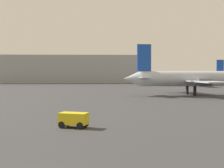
{
  "coord_description": "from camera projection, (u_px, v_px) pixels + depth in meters",
  "views": [
    {
      "loc": [
        2.61,
        -12.88,
        4.98
      ],
      "look_at": [
        5.96,
        51.18,
        2.31
      ],
      "focal_mm": 53.87,
      "sensor_mm": 36.0,
      "label": 1
    }
  ],
  "objects": [
    {
      "name": "terminal_building",
      "position": [
        66.0,
        69.0,
        135.91
      ],
      "size": [
        65.19,
        23.7,
        10.65
      ],
      "primitive_type": "cube",
      "color": "#999EA3",
      "rests_on": "ground_plane"
    },
    {
      "name": "baggage_cart",
      "position": [
        74.0,
        119.0,
        28.91
      ],
      "size": [
        2.7,
        2.06,
        1.3
      ],
      "rotation": [
        0.0,
        0.0,
        2.8
      ],
      "color": "gold",
      "rests_on": "ground_plane"
    },
    {
      "name": "airplane_distant",
      "position": [
        189.0,
        77.0,
        106.51
      ],
      "size": [
        28.32,
        23.49,
        8.26
      ],
      "rotation": [
        0.0,
        0.0,
        3.17
      ],
      "color": "silver",
      "rests_on": "ground_plane"
    },
    {
      "name": "airplane_on_taxiway",
      "position": [
        195.0,
        78.0,
        66.67
      ],
      "size": [
        30.06,
        22.15,
        9.92
      ],
      "rotation": [
        0.0,
        0.0,
        0.16
      ],
      "color": "#B2BCCC",
      "rests_on": "ground_plane"
    }
  ]
}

